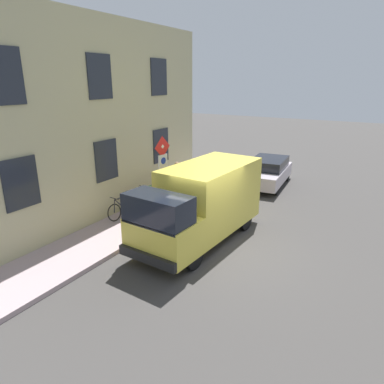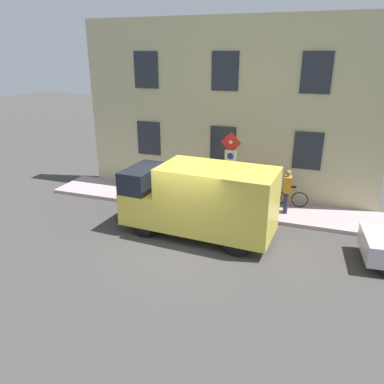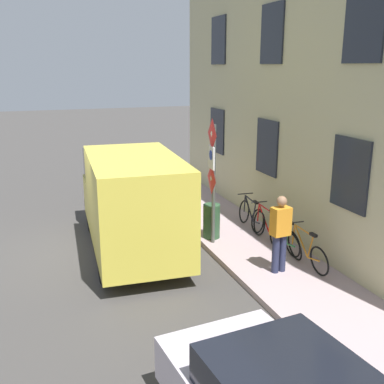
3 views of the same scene
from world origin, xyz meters
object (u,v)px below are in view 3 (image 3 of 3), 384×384
Objects in this scene: bicycle_red at (267,226)px; bicycle_black at (251,216)px; delivery_van at (131,199)px; pedestrian at (280,231)px; litter_bin at (212,221)px; sign_post_stacked at (212,168)px; bicycle_green at (285,237)px; bicycle_orange at (305,250)px.

bicycle_red is 1.00× the size of bicycle_black.
delivery_van is 3.18× the size of bicycle_red.
pedestrian reaches higher than litter_bin.
sign_post_stacked reaches higher than bicycle_green.
bicycle_green is 1.74m from bicycle_black.
delivery_van is at bearing 77.04° from bicycle_red.
bicycle_black is 1.00× the size of pedestrian.
bicycle_orange is 1.00× the size of bicycle_red.
bicycle_green is 1.00× the size of pedestrian.
delivery_van is 3.73m from pedestrian.
litter_bin reaches higher than bicycle_red.
litter_bin is (2.06, -0.20, -0.74)m from delivery_van.
sign_post_stacked reaches higher than bicycle_orange.
bicycle_orange is at bearing -175.93° from bicycle_black.
bicycle_black is at bearing 5.69° from bicycle_green.
bicycle_black is at bearing 22.34° from sign_post_stacked.
bicycle_red is 1.00× the size of pedestrian.
delivery_van reaches higher than bicycle_black.
delivery_van is 3.84m from bicycle_green.
bicycle_green is at bearing -38.65° from sign_post_stacked.
bicycle_black is (-0.00, 1.74, 0.00)m from bicycle_green.
bicycle_red is (1.44, -0.28, -1.58)m from sign_post_stacked.
litter_bin reaches higher than bicycle_orange.
pedestrian is at bearing 94.32° from bicycle_orange.
bicycle_orange is 2.62m from bicycle_black.
pedestrian is (-0.71, -0.93, 0.56)m from bicycle_green.
bicycle_black is at bearing 159.48° from pedestrian.
sign_post_stacked is 2.43m from bicycle_green.
bicycle_green is at bearing -0.46° from bicycle_orange.
litter_bin is (-1.29, 0.62, 0.08)m from bicycle_red.
litter_bin is at bearing 105.20° from bicycle_black.
sign_post_stacked is 2.12m from delivery_van.
pedestrian reaches higher than bicycle_green.
delivery_van is at bearing 52.22° from bicycle_orange.
pedestrian reaches higher than bicycle_orange.
bicycle_black is (0.00, 2.62, 0.00)m from bicycle_orange.
pedestrian is at bearing 148.41° from bicycle_green.
delivery_van is (-1.91, 0.53, -0.76)m from sign_post_stacked.
bicycle_green is (1.44, -1.15, -1.58)m from sign_post_stacked.
delivery_van reaches higher than bicycle_red.
sign_post_stacked reaches higher than pedestrian.
sign_post_stacked is at bearing -113.51° from litter_bin.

